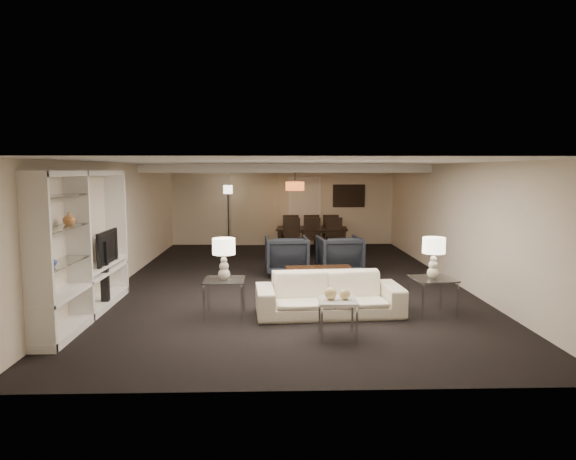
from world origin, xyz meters
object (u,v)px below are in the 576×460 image
Objects in this scene: armchair_left at (287,255)px; chair_fm at (310,232)px; floor_speaker at (105,275)px; television at (102,247)px; side_table_left at (224,298)px; vase_amber at (69,218)px; sofa at (329,294)px; armchair_right at (339,255)px; side_table_right at (432,296)px; table_lamp_left at (224,259)px; coffee_table at (320,280)px; chair_fr at (330,232)px; floor_lamp at (228,217)px; marble_table at (337,318)px; vase_blue at (51,261)px; table_lamp_right at (433,258)px; pendant_light at (295,186)px; chair_nl at (292,237)px; chair_nr at (335,237)px; dining_table at (312,240)px; chair_fl at (290,232)px; chair_nm at (314,237)px.

chair_fm reaches higher than armchair_left.
television is at bearing 116.60° from floor_speaker.
vase_amber reaches higher than side_table_left.
armchair_right is (0.60, 3.30, 0.09)m from sofa.
chair_fm is (4.00, 6.51, -0.05)m from floor_speaker.
vase_amber is at bearing -175.47° from sofa.
side_table_right is at bearing -9.29° from floor_speaker.
table_lamp_left is 0.64× the size of chair_fm.
coffee_table is 1.23× the size of chair_fr.
armchair_left and armchair_right have the same top height.
chair_fr is 0.55× the size of floor_lamp.
vase_blue reaches higher than marble_table.
sofa is 3.53× the size of table_lamp_right.
side_table_right is 0.97× the size of table_lamp_right.
sofa reaches higher than marble_table.
marble_table is at bearing -32.91° from table_lamp_left.
television is 5.29× the size of vase_amber.
pendant_light is 0.54× the size of armchair_left.
armchair_right is 0.92× the size of chair_nl.
chair_nr is at bearing -101.31° from armchair_right.
coffee_table is at bearing 80.06° from chair_fm.
chair_fl is at bearing 137.35° from dining_table.
chair_nl is at bearing -74.55° from armchair_right.
pendant_light reaches higher than chair_fl.
chair_fr is (-0.89, 7.06, 0.22)m from side_table_right.
chair_fl is at bearing 0.86° from chair_fr.
chair_nm and chair_fl have the same top height.
armchair_left is 5.98× the size of vase_blue.
television is (-2.17, 0.69, 0.73)m from side_table_left.
chair_fm is (0.00, 0.65, 0.17)m from dining_table.
table_lamp_right is 0.64× the size of chair_nr.
coffee_table is 3.95m from floor_speaker.
sofa is at bearing 97.08° from armchair_left.
table_lamp_left is 0.64× the size of chair_fl.
armchair_right reaches higher than dining_table.
sofa is at bearing 180.00° from side_table_right.
marble_table is at bearing -27.11° from floor_speaker.
side_table_left is 7.19m from chair_fl.
armchair_right is at bearing -87.85° from chair_nm.
floor_speaker is at bearing 58.75° from chair_fl.
chair_fm is (-0.60, 1.30, 0.00)m from chair_nr.
chair_fr is (4.68, 6.37, -0.51)m from television.
table_lamp_right is at bearing 102.80° from chair_fl.
side_table_right is 6.14m from chair_nl.
marble_table is (-1.70, -1.10, -0.67)m from table_lamp_right.
side_table_left is at bearing 180.00° from side_table_right.
television is at bearing 23.80° from armchair_right.
table_lamp_left is at bearing -115.19° from chair_nm.
armchair_right is 3.51m from table_lamp_right.
chair_fr is at bearing 58.37° from vase_amber.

